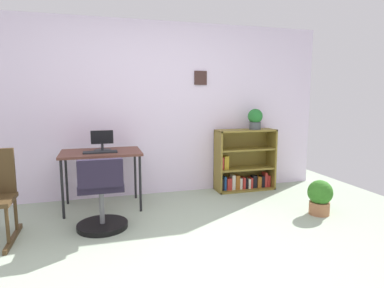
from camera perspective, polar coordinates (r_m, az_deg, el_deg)
name	(u,v)px	position (r m, az deg, el deg)	size (l,w,h in m)	color
ground_plane	(183,269)	(2.79, -1.52, -20.90)	(6.24, 6.24, 0.00)	#9CAC95
wall_back	(143,110)	(4.55, -8.47, 5.91)	(5.20, 0.12, 2.35)	silver
desk	(101,156)	(4.10, -15.50, -2.04)	(0.94, 0.61, 0.70)	brown
monitor	(102,141)	(4.13, -15.33, 0.43)	(0.26, 0.20, 0.25)	#262628
keyboard	(100,152)	(3.99, -15.64, -1.35)	(0.39, 0.13, 0.02)	black
office_chair	(101,198)	(3.49, -15.45, -9.00)	(0.52, 0.55, 0.77)	black
bookshelf_low	(243,163)	(4.86, 8.89, -3.36)	(0.86, 0.30, 0.89)	olive
potted_plant_on_shelf	(255,118)	(4.79, 10.92, 4.38)	(0.21, 0.21, 0.29)	#474C51
potted_plant_floor	(320,196)	(4.11, 21.33, -8.47)	(0.28, 0.28, 0.40)	#9E6642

